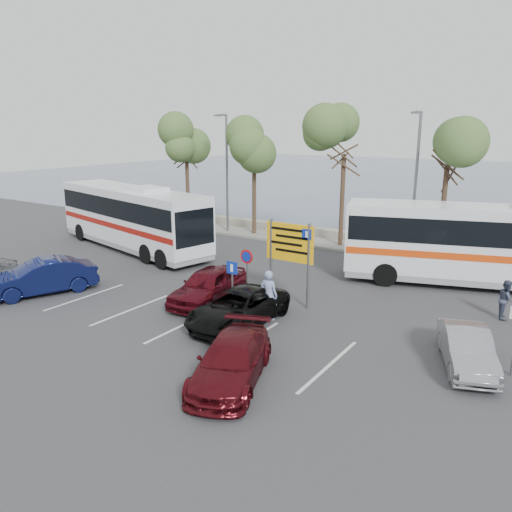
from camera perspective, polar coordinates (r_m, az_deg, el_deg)
The scene contains 23 objects.
ground at distance 19.47m, azimuth -3.59°, elevation -7.64°, with size 120.00×120.00×0.00m, color #37373A.
kerb_strip at distance 31.22m, azimuth 12.09°, elevation 0.78°, with size 44.00×2.40×0.15m, color gray.
seawall at distance 32.99m, azimuth 13.41°, elevation 1.85°, with size 48.00×0.80×0.60m, color gray.
sea at distance 75.47m, azimuth 25.32°, elevation 7.63°, with size 140.00×140.00×0.00m, color #475772.
tree_far_left at distance 37.75m, azimuth -8.00°, elevation 12.90°, with size 3.20×3.20×7.60m.
tree_left at distance 34.09m, azimuth -0.21°, elevation 12.33°, with size 3.20×3.20×7.20m.
tree_mid at distance 30.93m, azimuth 10.11°, elevation 13.08°, with size 3.20×3.20×8.00m.
tree_right at distance 29.06m, azimuth 21.16°, elevation 11.30°, with size 3.20×3.20×7.40m.
street_lamp_left at distance 34.94m, azimuth -3.43°, elevation 10.05°, with size 0.45×1.15×8.01m.
street_lamp_right at distance 29.07m, azimuth 17.76°, elevation 8.47°, with size 0.45×1.15×8.01m.
direction_sign at distance 20.73m, azimuth 3.87°, elevation 0.81°, with size 2.20×0.12×3.60m.
sign_no_stop at distance 21.11m, azimuth -1.05°, elevation -1.30°, with size 0.60×0.08×2.35m.
sign_parking at distance 19.68m, azimuth -2.73°, elevation -2.83°, with size 0.50×0.07×2.25m.
lane_markings at distance 19.43m, azimuth -8.09°, elevation -7.80°, with size 12.02×4.20×0.01m, color silver, non-canonical shape.
coach_bus_left at distance 31.47m, azimuth -14.02°, elevation 4.08°, with size 13.08×5.43×3.99m.
coach_bus_right at distance 25.64m, azimuth 25.04°, elevation 0.87°, with size 13.23×6.57×4.05m.
car_blue at distance 24.46m, azimuth -23.35°, elevation -2.22°, with size 1.66×4.75×1.57m, color #0F1646.
car_maroon at distance 15.06m, azimuth -2.83°, elevation -11.88°, with size 1.82×4.48×1.30m, color #500D13.
car_red at distance 21.47m, azimuth -5.46°, elevation -3.37°, with size 1.79×4.46×1.52m, color #4E0B14.
suv_black at distance 19.10m, azimuth -2.04°, elevation -5.94°, with size 2.19×4.75×1.32m, color black.
car_silver_b at distance 17.17m, azimuth 22.94°, elevation -9.73°, with size 1.32×3.78×1.25m, color gray.
pedestrian_near at distance 19.47m, azimuth 1.47°, elevation -4.47°, with size 0.73×0.48×2.00m, color #8292BD.
pedestrian_far at distance 21.92m, azimuth 26.69°, elevation -4.47°, with size 0.76×0.59×1.57m, color #383F54.
Camera 1 is at (10.95, -14.31, 7.36)m, focal length 35.00 mm.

